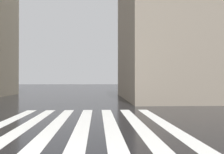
% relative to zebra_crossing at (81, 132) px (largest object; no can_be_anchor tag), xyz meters
% --- Properties ---
extents(zebra_crossing, '(13.00, 6.50, 0.01)m').
position_rel_zebra_crossing_xyz_m(zebra_crossing, '(0.00, 0.00, 0.00)').
color(zebra_crossing, silver).
rests_on(zebra_crossing, ground_plane).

